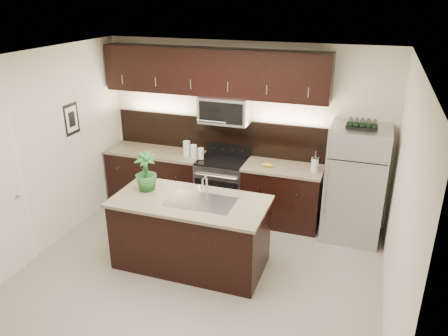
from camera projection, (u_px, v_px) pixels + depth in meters
The scene contains 12 objects.
ground at pixel (198, 274), 5.59m from camera, with size 4.50×4.50×0.00m, color gray.
room_walls at pixel (184, 150), 4.95m from camera, with size 4.52×4.02×2.71m.
counter_run at pixel (211, 185), 7.03m from camera, with size 3.51×0.65×0.94m.
upper_fixtures at pixel (215, 80), 6.52m from camera, with size 3.49×0.40×1.66m.
island at pixel (191, 232), 5.64m from camera, with size 1.96×0.96×0.94m.
sink_faucet at pixel (201, 200), 5.42m from camera, with size 0.84×0.50×0.28m.
refrigerator at pixel (355, 184), 6.18m from camera, with size 0.81×0.73×1.67m, color #B2B2B7.
wine_rack at pixel (362, 124), 5.84m from camera, with size 0.41×0.26×0.10m.
plant at pixel (146, 171), 5.66m from camera, with size 0.29×0.29×0.52m, color #255C28.
canisters at pixel (192, 150), 6.84m from camera, with size 0.36×0.15×0.24m.
french_press at pixel (315, 164), 6.28m from camera, with size 0.11×0.11×0.31m.
bananas at pixel (265, 165), 6.51m from camera, with size 0.17×0.13×0.05m, color gold.
Camera 1 is at (1.84, -4.30, 3.38)m, focal length 35.00 mm.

